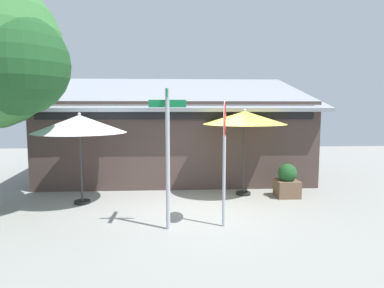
# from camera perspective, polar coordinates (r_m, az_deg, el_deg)

# --- Properties ---
(ground_plane) EXTENTS (28.00, 28.00, 0.10)m
(ground_plane) POSITION_cam_1_polar(r_m,az_deg,el_deg) (8.99, 1.61, -11.34)
(ground_plane) COLOR gray
(cafe_building) EXTENTS (9.81, 5.89, 3.99)m
(cafe_building) POSITION_cam_1_polar(r_m,az_deg,el_deg) (13.38, -2.67, 1.29)
(cafe_building) COLOR #473833
(cafe_building) RESTS_ON ground
(street_sign_post) EXTENTS (0.79, 0.85, 3.06)m
(street_sign_post) POSITION_cam_1_polar(r_m,az_deg,el_deg) (7.24, -4.12, -0.22)
(street_sign_post) COLOR #A8AAB2
(street_sign_post) RESTS_ON ground
(stop_sign) EXTENTS (0.18, 0.81, 2.80)m
(stop_sign) POSITION_cam_1_polar(r_m,az_deg,el_deg) (7.42, 5.49, 0.91)
(stop_sign) COLOR #A8AAB2
(stop_sign) RESTS_ON ground
(patio_umbrella_ivory_left) EXTENTS (2.53, 2.53, 2.52)m
(patio_umbrella_ivory_left) POSITION_cam_1_polar(r_m,az_deg,el_deg) (9.68, -18.43, 3.16)
(patio_umbrella_ivory_left) COLOR black
(patio_umbrella_ivory_left) RESTS_ON ground
(patio_umbrella_mustard_center) EXTENTS (2.51, 2.51, 2.62)m
(patio_umbrella_mustard_center) POSITION_cam_1_polar(r_m,az_deg,el_deg) (10.24, 8.86, 4.32)
(patio_umbrella_mustard_center) COLOR black
(patio_umbrella_mustard_center) RESTS_ON ground
(sidewalk_planter) EXTENTS (0.66, 0.66, 1.00)m
(sidewalk_planter) POSITION_cam_1_polar(r_m,az_deg,el_deg) (10.50, 15.75, -6.13)
(sidewalk_planter) COLOR brown
(sidewalk_planter) RESTS_ON ground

